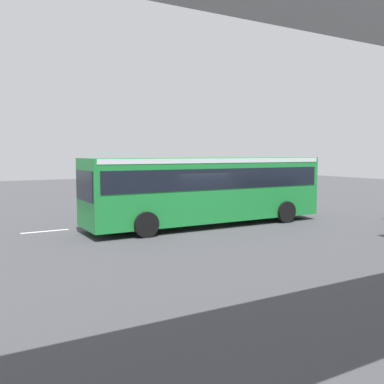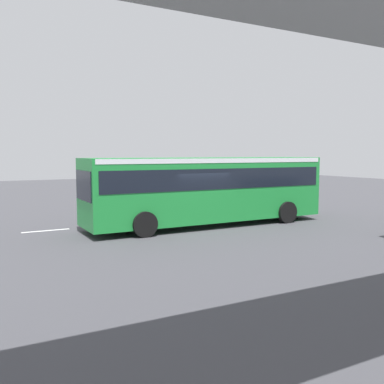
{
  "view_description": "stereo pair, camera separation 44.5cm",
  "coord_description": "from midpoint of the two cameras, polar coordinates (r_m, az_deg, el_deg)",
  "views": [
    {
      "loc": [
        9.51,
        16.29,
        3.33
      ],
      "look_at": [
        -0.04,
        -0.32,
        1.6
      ],
      "focal_mm": 39.76,
      "sensor_mm": 36.0,
      "label": 1
    },
    {
      "loc": [
        9.13,
        16.51,
        3.33
      ],
      "look_at": [
        -0.04,
        -0.32,
        1.6
      ],
      "focal_mm": 39.76,
      "sensor_mm": 36.0,
      "label": 2
    }
  ],
  "objects": [
    {
      "name": "ground",
      "position": [
        19.15,
        -0.3,
        -4.85
      ],
      "size": [
        80.0,
        80.0,
        0.0
      ],
      "primitive_type": "plane",
      "color": "#424247"
    },
    {
      "name": "city_bus",
      "position": [
        19.71,
        1.43,
        0.95
      ],
      "size": [
        11.54,
        2.85,
        3.15
      ],
      "color": "#1E8C38",
      "rests_on": "ground"
    },
    {
      "name": "pedestrian",
      "position": [
        26.83,
        9.99,
        -0.14
      ],
      "size": [
        0.38,
        0.38,
        1.79
      ],
      "color": "#2D2D38",
      "rests_on": "ground"
    },
    {
      "name": "traffic_sign",
      "position": [
        20.23,
        -10.65,
        0.99
      ],
      "size": [
        0.08,
        0.6,
        2.8
      ],
      "color": "slate",
      "rests_on": "ground"
    },
    {
      "name": "lane_dash_leftmost",
      "position": [
        24.55,
        9.05,
        -2.69
      ],
      "size": [
        2.0,
        0.2,
        0.01
      ],
      "primitive_type": "cube",
      "color": "silver",
      "rests_on": "ground"
    },
    {
      "name": "lane_dash_left",
      "position": [
        22.27,
        1.01,
        -3.43
      ],
      "size": [
        2.0,
        0.2,
        0.01
      ],
      "primitive_type": "cube",
      "color": "silver",
      "rests_on": "ground"
    },
    {
      "name": "lane_dash_centre",
      "position": [
        20.53,
        -8.64,
        -4.23
      ],
      "size": [
        2.0,
        0.2,
        0.01
      ],
      "primitive_type": "cube",
      "color": "silver",
      "rests_on": "ground"
    },
    {
      "name": "lane_dash_right",
      "position": [
        19.47,
        -19.72,
        -4.99
      ],
      "size": [
        2.0,
        0.2,
        0.01
      ],
      "primitive_type": "cube",
      "color": "silver",
      "rests_on": "ground"
    }
  ]
}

